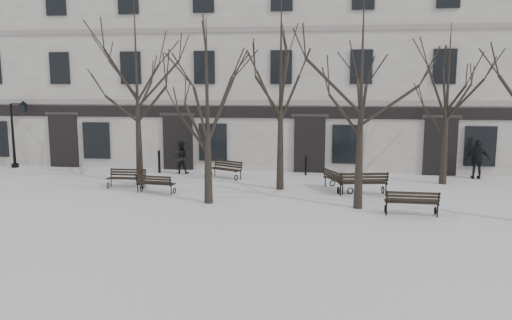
% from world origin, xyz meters
% --- Properties ---
extents(ground, '(100.00, 100.00, 0.00)m').
position_xyz_m(ground, '(0.00, 0.00, 0.00)').
color(ground, white).
rests_on(ground, ground).
extents(building, '(40.40, 10.20, 11.40)m').
position_xyz_m(building, '(0.00, 12.96, 5.52)').
color(building, beige).
rests_on(building, ground).
extents(tree_1, '(4.86, 4.86, 6.95)m').
position_xyz_m(tree_1, '(-0.17, 0.58, 4.34)').
color(tree_1, black).
rests_on(tree_1, ground).
extents(tree_2, '(5.35, 5.35, 7.65)m').
position_xyz_m(tree_2, '(5.48, 0.51, 4.78)').
color(tree_2, black).
rests_on(tree_2, ground).
extents(tree_4, '(5.83, 5.83, 8.33)m').
position_xyz_m(tree_4, '(-4.07, 3.69, 5.21)').
color(tree_4, black).
rests_on(tree_4, ground).
extents(tree_5, '(5.89, 5.89, 8.41)m').
position_xyz_m(tree_5, '(2.35, 3.52, 5.26)').
color(tree_5, black).
rests_on(tree_5, ground).
extents(tree_6, '(5.07, 5.07, 7.24)m').
position_xyz_m(tree_6, '(9.67, 5.68, 4.52)').
color(tree_6, black).
rests_on(tree_6, ground).
extents(bench_0, '(1.66, 0.62, 0.83)m').
position_xyz_m(bench_0, '(-4.40, 2.96, 0.45)').
color(bench_0, black).
rests_on(bench_0, ground).
extents(bench_1, '(1.66, 0.78, 0.81)m').
position_xyz_m(bench_1, '(-2.75, 1.93, 0.44)').
color(bench_1, black).
rests_on(bench_1, ground).
extents(bench_2, '(1.82, 0.70, 0.91)m').
position_xyz_m(bench_2, '(7.25, -0.32, 0.49)').
color(bench_2, black).
rests_on(bench_2, ground).
extents(bench_3, '(1.76, 1.32, 0.85)m').
position_xyz_m(bench_3, '(-0.49, 5.81, 0.46)').
color(bench_3, black).
rests_on(bench_3, ground).
extents(bench_4, '(2.08, 1.08, 1.00)m').
position_xyz_m(bench_4, '(5.81, 2.72, 0.55)').
color(bench_4, black).
rests_on(bench_4, ground).
extents(bench_5, '(1.31, 1.86, 0.90)m').
position_xyz_m(bench_5, '(4.76, 3.58, 0.49)').
color(bench_5, black).
rests_on(bench_5, ground).
extents(lamp_post, '(1.14, 0.42, 3.66)m').
position_xyz_m(lamp_post, '(-12.39, 7.40, 2.11)').
color(lamp_post, black).
rests_on(lamp_post, ground).
extents(bollard_a, '(0.15, 0.15, 1.18)m').
position_xyz_m(bollard_a, '(-4.18, 6.76, 0.63)').
color(bollard_a, black).
rests_on(bollard_a, ground).
extents(bollard_b, '(0.13, 0.13, 1.01)m').
position_xyz_m(bollard_b, '(3.35, 7.04, 0.54)').
color(bollard_b, black).
rests_on(bollard_b, ground).
extents(pedestrian_b, '(0.88, 0.72, 1.67)m').
position_xyz_m(pedestrian_b, '(-3.02, 6.73, 0.00)').
color(pedestrian_b, black).
rests_on(pedestrian_b, ground).
extents(pedestrian_c, '(1.14, 0.53, 1.90)m').
position_xyz_m(pedestrian_c, '(11.60, 7.20, 0.00)').
color(pedestrian_c, black).
rests_on(pedestrian_c, ground).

